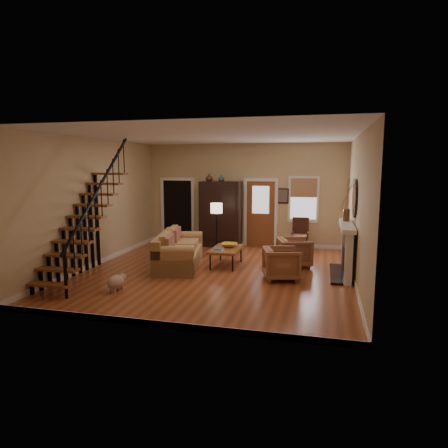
% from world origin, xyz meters
% --- Properties ---
extents(room, '(7.00, 7.33, 3.30)m').
position_xyz_m(room, '(-0.41, 1.76, 1.51)').
color(room, '#9C4C27').
rests_on(room, ground).
extents(staircase, '(0.94, 2.80, 3.20)m').
position_xyz_m(staircase, '(-2.78, -1.30, 1.60)').
color(staircase, brown).
rests_on(staircase, ground).
extents(fireplace, '(0.33, 1.95, 2.30)m').
position_xyz_m(fireplace, '(3.13, 0.50, 0.74)').
color(fireplace, black).
rests_on(fireplace, ground).
extents(armoire, '(1.30, 0.60, 2.10)m').
position_xyz_m(armoire, '(-0.70, 3.15, 1.05)').
color(armoire, black).
rests_on(armoire, ground).
extents(vase_a, '(0.24, 0.24, 0.25)m').
position_xyz_m(vase_a, '(-1.05, 3.05, 2.22)').
color(vase_a, '#4C2619').
rests_on(vase_a, armoire).
extents(vase_b, '(0.20, 0.20, 0.21)m').
position_xyz_m(vase_b, '(-0.65, 3.05, 2.21)').
color(vase_b, '#334C60').
rests_on(vase_b, armoire).
extents(sofa, '(1.45, 2.47, 0.86)m').
position_xyz_m(sofa, '(-1.08, 0.31, 0.43)').
color(sofa, '#AA7A4D').
rests_on(sofa, ground).
extents(coffee_table, '(0.73, 1.24, 0.47)m').
position_xyz_m(coffee_table, '(0.09, 0.69, 0.24)').
color(coffee_table, brown).
rests_on(coffee_table, ground).
extents(bowl, '(0.42, 0.42, 0.10)m').
position_xyz_m(bowl, '(0.14, 0.84, 0.53)').
color(bowl, gold).
rests_on(bowl, coffee_table).
extents(books, '(0.23, 0.31, 0.06)m').
position_xyz_m(books, '(-0.03, 0.39, 0.50)').
color(books, beige).
rests_on(books, coffee_table).
extents(armchair_left, '(1.00, 0.98, 0.74)m').
position_xyz_m(armchair_left, '(1.62, -0.20, 0.37)').
color(armchair_left, brown).
rests_on(armchair_left, ground).
extents(armchair_right, '(1.03, 1.01, 0.75)m').
position_xyz_m(armchair_right, '(1.82, 1.05, 0.37)').
color(armchair_right, brown).
rests_on(armchair_right, ground).
extents(floor_lamp, '(0.40, 0.40, 1.52)m').
position_xyz_m(floor_lamp, '(-0.51, 1.93, 0.76)').
color(floor_lamp, black).
rests_on(floor_lamp, ground).
extents(side_chair, '(0.54, 0.54, 1.02)m').
position_xyz_m(side_chair, '(1.85, 2.95, 0.51)').
color(side_chair, '#3E1E13').
rests_on(side_chair, ground).
extents(dog, '(0.35, 0.52, 0.35)m').
position_xyz_m(dog, '(-1.65, -1.94, 0.17)').
color(dog, tan).
rests_on(dog, ground).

